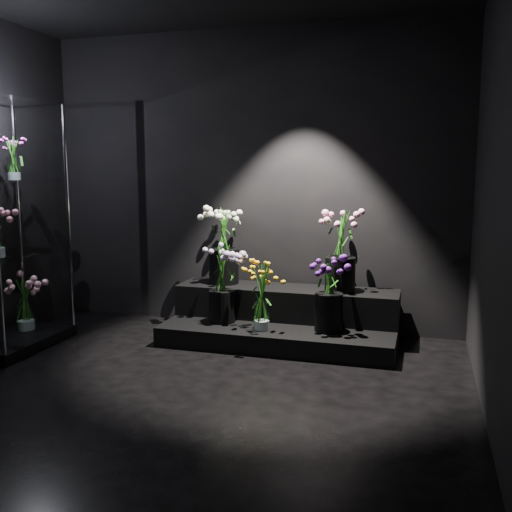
% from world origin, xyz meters
% --- Properties ---
extents(floor, '(4.00, 4.00, 0.00)m').
position_xyz_m(floor, '(0.00, 0.00, 0.00)').
color(floor, black).
rests_on(floor, ground).
extents(wall_back, '(4.00, 0.00, 4.00)m').
position_xyz_m(wall_back, '(0.00, 2.00, 1.40)').
color(wall_back, black).
rests_on(wall_back, floor).
extents(wall_right, '(0.00, 4.00, 4.00)m').
position_xyz_m(wall_right, '(2.00, 0.00, 1.40)').
color(wall_right, black).
rests_on(wall_right, floor).
extents(display_riser, '(2.00, 0.89, 0.45)m').
position_xyz_m(display_riser, '(0.43, 1.60, 0.18)').
color(display_riser, black).
rests_on(display_riser, floor).
extents(display_case, '(0.56, 0.94, 2.06)m').
position_xyz_m(display_case, '(-1.70, 0.72, 1.03)').
color(display_case, black).
rests_on(display_case, floor).
extents(bouquet_orange_bells, '(0.28, 0.28, 0.57)m').
position_xyz_m(bouquet_orange_bells, '(0.33, 1.26, 0.46)').
color(bouquet_orange_bells, white).
rests_on(bouquet_orange_bells, display_riser).
extents(bouquet_lilac, '(0.39, 0.39, 0.68)m').
position_xyz_m(bouquet_lilac, '(-0.08, 1.41, 0.56)').
color(bouquet_lilac, black).
rests_on(bouquet_lilac, display_riser).
extents(bouquet_purple, '(0.41, 0.41, 0.63)m').
position_xyz_m(bouquet_purple, '(0.87, 1.39, 0.52)').
color(bouquet_purple, black).
rests_on(bouquet_purple, display_riser).
extents(bouquet_cream_roses, '(0.39, 0.39, 0.70)m').
position_xyz_m(bouquet_cream_roses, '(-0.18, 1.75, 0.83)').
color(bouquet_cream_roses, black).
rests_on(bouquet_cream_roses, display_riser).
extents(bouquet_pink_roses, '(0.48, 0.48, 0.73)m').
position_xyz_m(bouquet_pink_roses, '(0.91, 1.69, 0.85)').
color(bouquet_pink_roses, black).
rests_on(bouquet_pink_roses, display_riser).
extents(bouquet_case_magenta, '(0.27, 0.27, 0.36)m').
position_xyz_m(bouquet_case_magenta, '(-1.73, 0.87, 1.60)').
color(bouquet_case_magenta, white).
rests_on(bouquet_case_magenta, display_case).
extents(bouquet_case_base_pink, '(0.39, 0.39, 0.48)m').
position_xyz_m(bouquet_case_base_pink, '(-1.75, 0.92, 0.35)').
color(bouquet_case_base_pink, white).
rests_on(bouquet_case_base_pink, display_case).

